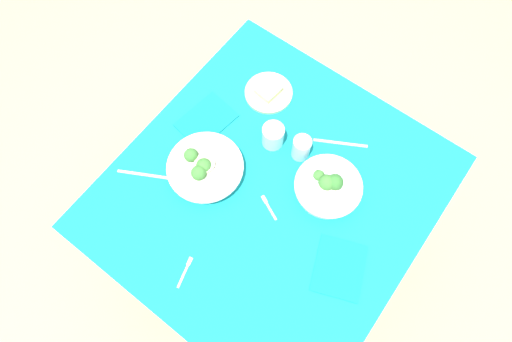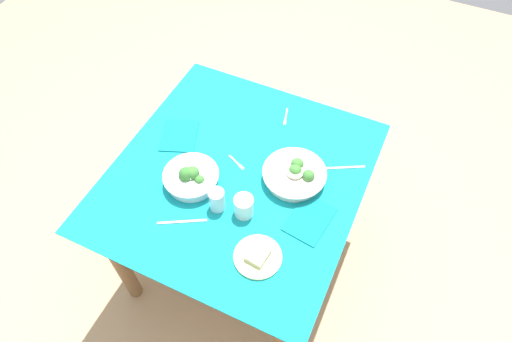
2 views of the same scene
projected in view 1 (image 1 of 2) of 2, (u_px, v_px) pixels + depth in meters
The scene contains 13 objects.
ground_plane at pixel (266, 239), 2.23m from camera, with size 6.00×6.00×0.00m, color tan.
dining_table at pixel (270, 201), 1.66m from camera, with size 1.12×1.05×0.75m.
broccoli_bowl_far at pixel (205, 168), 1.54m from camera, with size 0.27×0.27×0.09m.
broccoli_bowl_near at pixel (328, 187), 1.51m from camera, with size 0.24×0.24×0.10m.
bread_side_plate at pixel (269, 92), 1.68m from camera, with size 0.18×0.18×0.04m.
water_glass_center at pixel (300, 147), 1.55m from camera, with size 0.07×0.07×0.10m, color silver.
water_glass_side at pixel (273, 136), 1.57m from camera, with size 0.08×0.08×0.10m, color silver.
fork_by_far_bowl at pixel (185, 271), 1.43m from camera, with size 0.11×0.04×0.00m.
fork_by_near_bowl at pixel (268, 206), 1.52m from camera, with size 0.05×0.10×0.00m.
table_knife_left at pixel (340, 143), 1.61m from camera, with size 0.20×0.01×0.00m, color #B7B7BC.
table_knife_right at pixel (147, 175), 1.56m from camera, with size 0.22×0.01×0.00m, color #B7B7BC.
napkin_folded_upper at pixel (339, 268), 1.44m from camera, with size 0.19×0.16×0.01m, color #0F777D.
napkin_folded_lower at pixel (206, 120), 1.64m from camera, with size 0.20×0.15×0.01m, color #0F777D.
Camera 1 is at (-0.44, -0.26, 2.20)m, focal length 30.60 mm.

